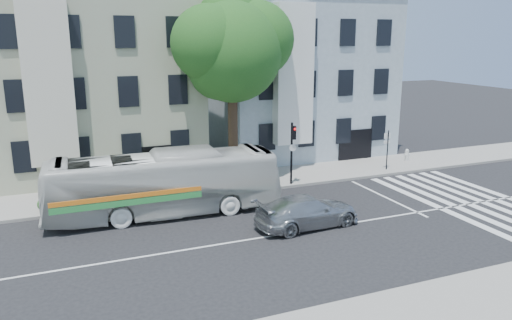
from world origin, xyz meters
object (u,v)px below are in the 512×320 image
traffic_signal (292,146)px  bus (164,184)px  sedan (307,211)px  fire_hydrant (407,155)px

traffic_signal → bus: bearing=-143.4°
sedan → fire_hydrant: 14.10m
sedan → bus: bearing=50.7°
traffic_signal → fire_hydrant: 10.06m
sedan → fire_hydrant: (11.76, 7.78, -0.14)m
traffic_signal → fire_hydrant: (9.69, 2.03, -1.82)m
traffic_signal → fire_hydrant: bearing=35.5°
bus → sedan: bearing=-122.3°
bus → traffic_signal: traffic_signal is taller
fire_hydrant → sedan: bearing=-146.5°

